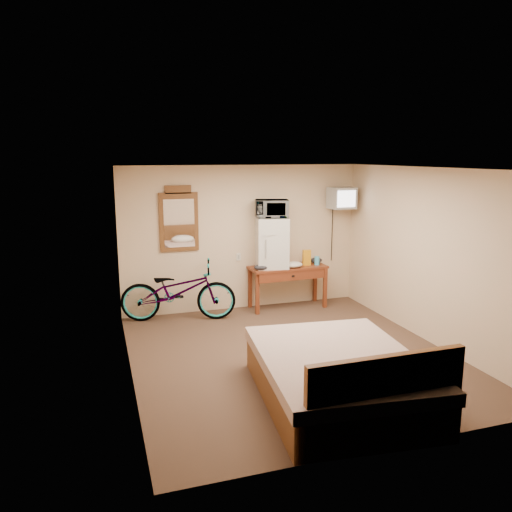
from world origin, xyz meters
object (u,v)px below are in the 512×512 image
object	(u,v)px
desk	(288,273)
microwave	(272,209)
wall_mirror	(179,220)
bed	(340,377)
crt_television	(342,198)
mini_fridge	(272,243)
bicycle	(178,291)
blue_cup	(317,261)

from	to	relation	value
desk	microwave	world-z (taller)	microwave
wall_mirror	bed	xyz separation A→B (m)	(1.13, -3.64, -1.33)
microwave	crt_television	bearing A→B (deg)	13.06
microwave	mini_fridge	bearing A→B (deg)	-108.92
crt_television	bicycle	xyz separation A→B (m)	(-2.94, -0.07, -1.43)
wall_mirror	desk	bearing A→B (deg)	-8.40
mini_fridge	wall_mirror	bearing A→B (deg)	172.28
microwave	bed	size ratio (longest dim) A/B	0.23
blue_cup	wall_mirror	distance (m)	2.52
microwave	blue_cup	bearing A→B (deg)	9.13
mini_fridge	crt_television	bearing A→B (deg)	-1.76
wall_mirror	bed	world-z (taller)	wall_mirror
mini_fridge	microwave	xyz separation A→B (m)	(0.00, 0.00, 0.59)
blue_cup	bed	world-z (taller)	blue_cup
mini_fridge	bed	distance (m)	3.57
microwave	bed	world-z (taller)	microwave
microwave	crt_television	size ratio (longest dim) A/B	0.96
desk	crt_television	world-z (taller)	crt_television
bicycle	bed	world-z (taller)	bicycle
bicycle	mini_fridge	bearing A→B (deg)	-73.32
desk	mini_fridge	xyz separation A→B (m)	(-0.30, 0.06, 0.55)
mini_fridge	desk	bearing A→B (deg)	-11.93
desk	bicycle	distance (m)	1.95
crt_television	bicycle	distance (m)	3.27
mini_fridge	bed	xyz separation A→B (m)	(-0.43, -3.43, -0.89)
desk	wall_mirror	size ratio (longest dim) A/B	1.27
blue_cup	crt_television	xyz separation A→B (m)	(0.47, 0.04, 1.09)
mini_fridge	bed	bearing A→B (deg)	-97.09
mini_fridge	microwave	size ratio (longest dim) A/B	1.58
desk	blue_cup	world-z (taller)	blue_cup
wall_mirror	bed	bearing A→B (deg)	-72.81
crt_television	wall_mirror	size ratio (longest dim) A/B	0.52
desk	mini_fridge	distance (m)	0.63
mini_fridge	wall_mirror	xyz separation A→B (m)	(-1.55, 0.21, 0.43)
blue_cup	crt_television	distance (m)	1.19
blue_cup	wall_mirror	size ratio (longest dim) A/B	0.14
microwave	bicycle	size ratio (longest dim) A/B	0.29
mini_fridge	crt_television	xyz separation A→B (m)	(1.29, -0.04, 0.73)
microwave	bed	xyz separation A→B (m)	(-0.43, -3.43, -1.48)
crt_television	bicycle	bearing A→B (deg)	-178.57
desk	crt_television	size ratio (longest dim) A/B	2.42
wall_mirror	blue_cup	bearing A→B (deg)	-7.01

